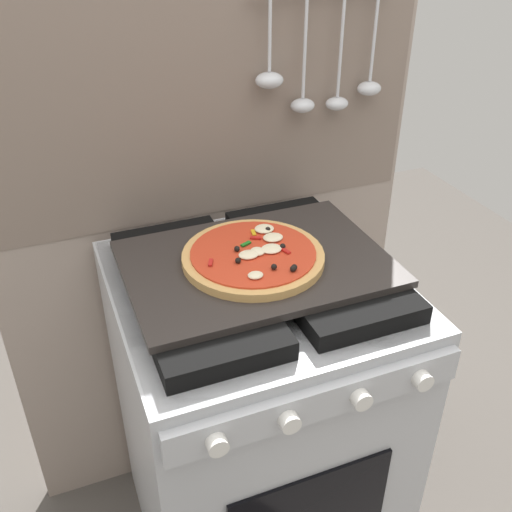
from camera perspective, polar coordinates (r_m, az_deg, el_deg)
kitchen_backsplash at (r=1.55m, az=-4.48°, el=1.77°), size 1.10×0.09×1.55m
stove at (r=1.52m, az=0.02°, el=-15.47°), size 0.60×0.64×0.90m
baking_tray at (r=1.22m, az=0.00°, el=-0.72°), size 0.54×0.38×0.02m
pizza_left at (r=1.21m, az=-0.24°, el=0.03°), size 0.30×0.30×0.03m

